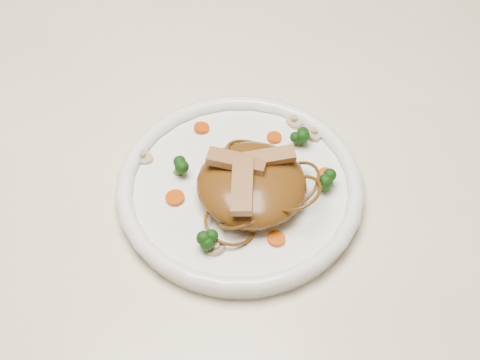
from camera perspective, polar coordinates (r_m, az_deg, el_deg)
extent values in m
cube|color=white|center=(0.91, -6.32, -0.24)|extent=(1.20, 0.80, 0.04)
cylinder|color=brown|center=(1.51, 14.96, 3.12)|extent=(0.06, 0.06, 0.71)
cylinder|color=white|center=(0.86, 0.00, -0.92)|extent=(0.37, 0.37, 0.02)
ellipsoid|color=#5D3111|center=(0.83, 0.93, -0.33)|extent=(0.13, 0.13, 0.04)
cube|color=#9F6E4B|center=(0.82, 2.38, 1.86)|extent=(0.06, 0.02, 0.01)
cube|color=#9F6E4B|center=(0.82, -0.30, 1.50)|extent=(0.07, 0.04, 0.01)
cube|color=#9F6E4B|center=(0.79, 0.19, -0.48)|extent=(0.04, 0.08, 0.01)
cylinder|color=#C54B07|center=(0.90, 2.73, 3.39)|extent=(0.02, 0.02, 0.00)
cylinder|color=#C54B07|center=(0.84, -5.18, -1.43)|extent=(0.03, 0.03, 0.00)
cylinder|color=#C54B07|center=(0.87, 6.79, 0.46)|extent=(0.02, 0.02, 0.00)
cylinder|color=#C54B07|center=(0.91, -3.07, 4.16)|extent=(0.03, 0.03, 0.00)
cylinder|color=#C54B07|center=(0.81, 2.90, -4.69)|extent=(0.03, 0.03, 0.00)
cylinder|color=#C5B093|center=(0.80, -1.88, -5.47)|extent=(0.03, 0.03, 0.01)
cylinder|color=#C5B093|center=(0.91, 5.88, 3.68)|extent=(0.03, 0.03, 0.01)
cylinder|color=#C5B093|center=(0.89, -7.74, 1.81)|extent=(0.04, 0.04, 0.01)
cylinder|color=#C5B093|center=(0.92, 4.30, 4.67)|extent=(0.03, 0.03, 0.01)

